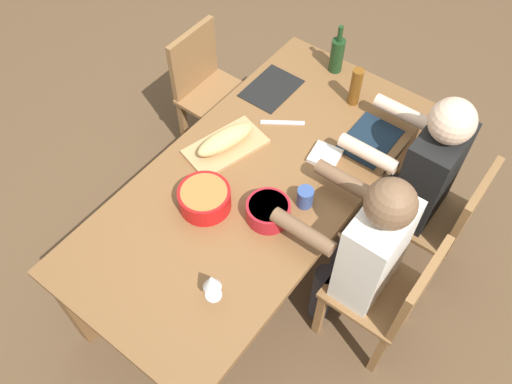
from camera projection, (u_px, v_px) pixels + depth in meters
The scene contains 19 objects.
ground_plane at pixel (256, 254), 3.15m from camera, with size 8.00×8.00×0.00m, color brown.
dining_table at pixel (256, 188), 2.62m from camera, with size 1.98×0.94×0.74m.
chair_far_left at pixel (442, 216), 2.73m from camera, with size 0.40×0.40×0.85m.
diner_far_left at pixel (421, 173), 2.63m from camera, with size 0.41×0.53×1.20m.
chair_near_left at pixel (208, 87), 3.30m from camera, with size 0.40×0.40×0.85m.
chair_far_center at pixel (391, 294), 2.48m from camera, with size 0.40×0.40×0.85m.
diner_far_center at pixel (364, 250), 2.37m from camera, with size 0.41×0.53×1.20m.
serving_bowl_greens at pixel (268, 210), 2.38m from camera, with size 0.20×0.20×0.09m.
serving_bowl_fruit at pixel (205, 198), 2.41m from camera, with size 0.24×0.24×0.11m.
cutting_board at pixel (226, 147), 2.66m from camera, with size 0.40×0.22×0.02m, color tan.
bread_loaf at pixel (225, 140), 2.61m from camera, with size 0.32×0.11×0.09m, color tan.
wine_bottle at pixel (337, 54), 2.92m from camera, with size 0.08×0.08×0.29m.
beer_bottle at pixel (356, 87), 2.77m from camera, with size 0.06×0.06×0.22m, color brown.
wine_glass at pixel (212, 283), 2.10m from camera, with size 0.08×0.08×0.17m.
placemat_far_left at pixel (370, 140), 2.70m from camera, with size 0.32×0.23×0.01m, color #142333.
placemat_near_left at pixel (271, 88), 2.92m from camera, with size 0.32×0.23×0.01m, color black.
cup_far_center at pixel (305, 197), 2.43m from camera, with size 0.08×0.08×0.10m, color #334C8C.
carving_knife at pixel (282, 123), 2.76m from camera, with size 0.23×0.02×0.01m, color silver.
napkin_stack at pixel (325, 156), 2.62m from camera, with size 0.14×0.14×0.02m, color white.
Camera 1 is at (1.24, 0.94, 2.77)m, focal length 37.29 mm.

